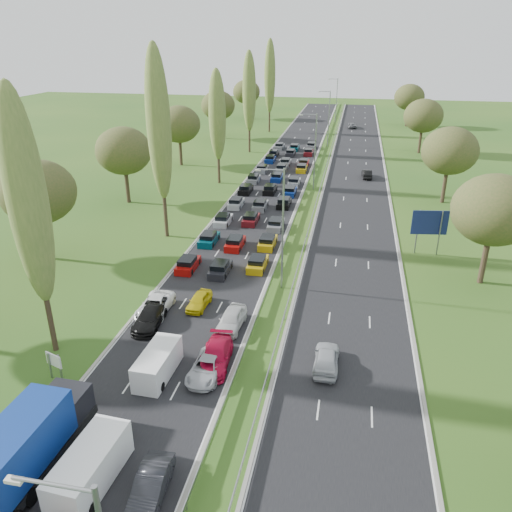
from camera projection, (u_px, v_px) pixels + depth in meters
The scene contains 24 objects.
ground at pixel (314, 186), 82.50m from camera, with size 260.00×260.00×0.00m, color #265019.
near_carriageway at pixel (276, 180), 85.94m from camera, with size 10.50×215.00×0.04m, color black.
far_carriageway at pixel (356, 184), 83.55m from camera, with size 10.50×215.00×0.04m, color black.
central_reservation at pixel (316, 179), 84.52m from camera, with size 2.36×215.00×0.32m.
lamp_columns at pixel (315, 153), 78.28m from camera, with size 0.18×140.18×12.00m.
poplar_row at pixel (197, 117), 69.70m from camera, with size 2.80×127.80×22.44m.
woodland_left at pixel (113, 156), 68.49m from camera, with size 8.00×166.00×11.10m.
woodland_right at pixel (460, 164), 63.98m from camera, with size 8.00×153.00×11.10m.
traffic_queue_fill at pixel (272, 186), 81.21m from camera, with size 8.99×69.41×0.80m.
near_car_2 at pixel (155, 306), 44.46m from camera, with size 2.42×5.24×1.46m, color white.
near_car_3 at pixel (150, 317), 42.59m from camera, with size 2.06×5.07×1.47m, color black.
near_car_8 at pixel (199, 301), 45.48m from camera, with size 1.55×3.85×1.31m, color gold.
near_car_9 at pixel (151, 486), 26.65m from camera, with size 1.55×4.45×1.47m, color black.
near_car_10 at pixel (207, 367), 36.31m from camera, with size 2.20×4.76×1.32m, color #AEB1B8.
near_car_11 at pixel (216, 356), 37.42m from camera, with size 2.14×5.26×1.53m, color #B70B31.
near_car_12 at pixel (231, 319), 42.22m from camera, with size 1.87×4.65×1.59m, color silver.
far_car_0 at pixel (326, 359), 37.10m from camera, with size 1.84×4.59×1.56m, color #ABAEB5.
far_car_1 at pixel (367, 174), 87.04m from camera, with size 1.52×4.37×1.44m, color black.
far_car_2 at pixel (352, 125), 134.32m from camera, with size 2.30×4.98×1.39m, color slate.
blue_lorry at pixel (29, 444), 27.63m from camera, with size 2.64×9.50×4.01m.
white_van_front at pixel (92, 464), 27.51m from camera, with size 2.23×5.68×2.28m.
white_van_rear at pixel (159, 362), 36.34m from camera, with size 1.99×5.07×2.04m.
info_sign at pixel (54, 363), 35.67m from camera, with size 1.45×0.60×2.10m.
direction_sign at pixel (430, 225), 55.47m from camera, with size 3.97×0.67×5.20m.
Camera 1 is at (10.50, -0.49, 22.79)m, focal length 35.00 mm.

